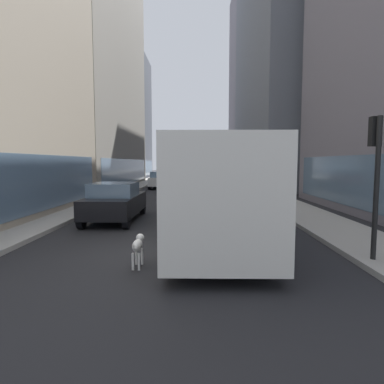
{
  "coord_description": "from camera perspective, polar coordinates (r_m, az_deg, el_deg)",
  "views": [
    {
      "loc": [
        0.67,
        -8.54,
        2.46
      ],
      "look_at": [
        0.48,
        3.21,
        1.4
      ],
      "focal_mm": 30.51,
      "sensor_mm": 36.0,
      "label": 1
    }
  ],
  "objects": [
    {
      "name": "ground_plane",
      "position": [
        43.61,
        0.03,
        1.94
      ],
      "size": [
        120.0,
        120.0,
        0.0
      ],
      "primitive_type": "plane",
      "color": "#232326"
    },
    {
      "name": "sidewalk_left",
      "position": [
        44.07,
        -7.4,
        2.02
      ],
      "size": [
        2.4,
        110.0,
        0.15
      ],
      "primitive_type": "cube",
      "color": "#ADA89E",
      "rests_on": "ground"
    },
    {
      "name": "sidewalk_right",
      "position": [
        43.89,
        7.5,
        2.01
      ],
      "size": [
        2.4,
        110.0,
        0.15
      ],
      "primitive_type": "cube",
      "color": "#ADA89E",
      "rests_on": "ground"
    },
    {
      "name": "building_left_mid",
      "position": [
        36.76,
        -20.77,
        22.5
      ],
      "size": [
        11.41,
        21.1,
        27.23
      ],
      "color": "gray",
      "rests_on": "ground"
    },
    {
      "name": "building_left_far",
      "position": [
        54.21,
        -12.82,
        12.79
      ],
      "size": [
        8.73,
        14.93,
        19.55
      ],
      "color": "#4C515B",
      "rests_on": "ground"
    },
    {
      "name": "building_right_mid",
      "position": [
        39.64,
        18.56,
        20.67
      ],
      "size": [
        11.58,
        22.17,
        26.47
      ],
      "color": "slate",
      "rests_on": "ground"
    },
    {
      "name": "building_right_far",
      "position": [
        58.22,
        12.64,
        18.03
      ],
      "size": [
        10.59,
        14.47,
        31.08
      ],
      "color": "slate",
      "rests_on": "ground"
    },
    {
      "name": "transit_bus",
      "position": [
        11.71,
        3.52,
        1.8
      ],
      "size": [
        2.78,
        11.53,
        3.05
      ],
      "color": "silver",
      "rests_on": "ground"
    },
    {
      "name": "car_black_suv",
      "position": [
        14.18,
        -13.25,
        -1.61
      ],
      "size": [
        1.91,
        4.44,
        1.62
      ],
      "color": "black",
      "rests_on": "ground"
    },
    {
      "name": "car_yellow_taxi",
      "position": [
        46.32,
        3.55,
        3.13
      ],
      "size": [
        1.8,
        4.49,
        1.62
      ],
      "color": "yellow",
      "rests_on": "ground"
    },
    {
      "name": "car_white_van",
      "position": [
        31.1,
        -5.5,
        2.12
      ],
      "size": [
        1.89,
        4.05,
        1.62
      ],
      "color": "silver",
      "rests_on": "ground"
    },
    {
      "name": "car_red_coupe",
      "position": [
        35.67,
        -2.09,
        2.54
      ],
      "size": [
        1.94,
        4.77,
        1.62
      ],
      "color": "red",
      "rests_on": "ground"
    },
    {
      "name": "dalmatian_dog",
      "position": [
        7.92,
        -9.44,
        -9.16
      ],
      "size": [
        0.22,
        0.96,
        0.72
      ],
      "color": "white",
      "rests_on": "ground"
    },
    {
      "name": "pedestrian_in_coat",
      "position": [
        16.27,
        -24.13,
        -0.4
      ],
      "size": [
        0.34,
        0.34,
        1.69
      ],
      "color": "#1E1E2D",
      "rests_on": "sidewalk_left"
    },
    {
      "name": "traffic_light_near",
      "position": [
        8.89,
        29.45,
        4.33
      ],
      "size": [
        0.24,
        0.4,
        3.4
      ],
      "color": "black",
      "rests_on": "sidewalk_right"
    }
  ]
}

